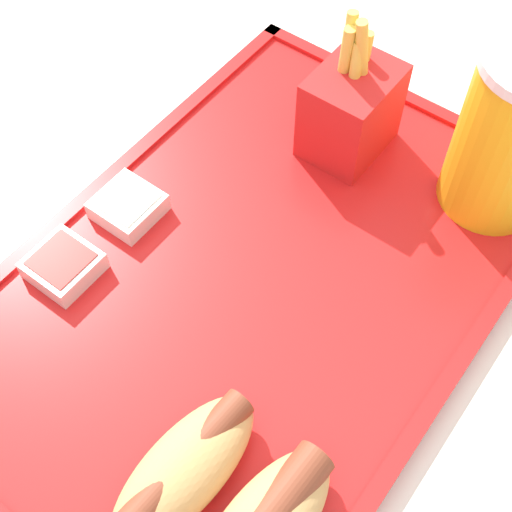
# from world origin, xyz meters

# --- Properties ---
(dining_table) EXTENTS (1.25, 1.18, 0.76)m
(dining_table) POSITION_xyz_m (0.00, 0.00, 0.38)
(dining_table) COLOR beige
(dining_table) RESTS_ON ground_plane
(food_tray) EXTENTS (0.47, 0.31, 0.01)m
(food_tray) POSITION_xyz_m (-0.03, -0.03, 0.77)
(food_tray) COLOR red
(food_tray) RESTS_ON dining_table
(hot_dog_near) EXTENTS (0.12, 0.05, 0.04)m
(hot_dog_near) POSITION_xyz_m (0.11, 0.03, 0.79)
(hot_dog_near) COLOR tan
(hot_dog_near) RESTS_ON food_tray
(fries_carton) EXTENTS (0.07, 0.06, 0.12)m
(fries_carton) POSITION_xyz_m (-0.18, -0.05, 0.81)
(fries_carton) COLOR red
(fries_carton) RESTS_ON food_tray
(sauce_cup_mayo) EXTENTS (0.05, 0.05, 0.02)m
(sauce_cup_mayo) POSITION_xyz_m (-0.02, -0.14, 0.78)
(sauce_cup_mayo) COLOR silver
(sauce_cup_mayo) RESTS_ON food_tray
(sauce_cup_ketchup) EXTENTS (0.05, 0.05, 0.02)m
(sauce_cup_ketchup) POSITION_xyz_m (0.05, -0.14, 0.78)
(sauce_cup_ketchup) COLOR silver
(sauce_cup_ketchup) RESTS_ON food_tray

